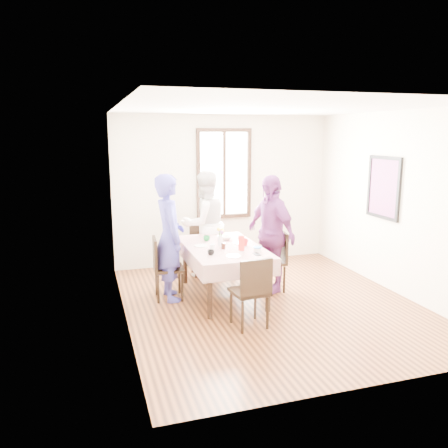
# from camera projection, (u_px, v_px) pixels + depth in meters

# --- Properties ---
(ground) EXTENTS (4.50, 4.50, 0.00)m
(ground) POSITION_uv_depth(u_px,v_px,m) (270.00, 304.00, 6.39)
(ground) COLOR #33190E
(ground) RESTS_ON ground
(back_wall) EXTENTS (4.00, 0.00, 4.00)m
(back_wall) POSITION_uv_depth(u_px,v_px,m) (224.00, 190.00, 8.23)
(back_wall) COLOR beige
(back_wall) RESTS_ON ground
(right_wall) EXTENTS (0.00, 4.50, 4.50)m
(right_wall) POSITION_uv_depth(u_px,v_px,m) (397.00, 203.00, 6.70)
(right_wall) COLOR beige
(right_wall) RESTS_ON ground
(window_frame) EXTENTS (1.02, 0.06, 1.62)m
(window_frame) POSITION_uv_depth(u_px,v_px,m) (224.00, 174.00, 8.15)
(window_frame) COLOR black
(window_frame) RESTS_ON back_wall
(window_pane) EXTENTS (0.90, 0.02, 1.50)m
(window_pane) POSITION_uv_depth(u_px,v_px,m) (224.00, 174.00, 8.16)
(window_pane) COLOR white
(window_pane) RESTS_ON back_wall
(art_poster) EXTENTS (0.04, 0.76, 0.96)m
(art_poster) POSITION_uv_depth(u_px,v_px,m) (384.00, 188.00, 6.94)
(art_poster) COLOR red
(art_poster) RESTS_ON right_wall
(dining_table) EXTENTS (0.93, 1.61, 0.75)m
(dining_table) POSITION_uv_depth(u_px,v_px,m) (223.00, 272.00, 6.62)
(dining_table) COLOR black
(dining_table) RESTS_ON ground
(tablecloth) EXTENTS (1.05, 1.73, 0.01)m
(tablecloth) POSITION_uv_depth(u_px,v_px,m) (223.00, 247.00, 6.55)
(tablecloth) COLOR #55080D
(tablecloth) RESTS_ON dining_table
(chair_left) EXTENTS (0.45, 0.45, 0.91)m
(chair_left) POSITION_uv_depth(u_px,v_px,m) (169.00, 268.00, 6.52)
(chair_left) COLOR black
(chair_left) RESTS_ON ground
(chair_right) EXTENTS (0.47, 0.47, 0.91)m
(chair_right) POSITION_uv_depth(u_px,v_px,m) (271.00, 261.00, 6.88)
(chair_right) COLOR black
(chair_right) RESTS_ON ground
(chair_far) EXTENTS (0.44, 0.44, 0.91)m
(chair_far) POSITION_uv_depth(u_px,v_px,m) (204.00, 248.00, 7.65)
(chair_far) COLOR black
(chair_far) RESTS_ON ground
(chair_near) EXTENTS (0.46, 0.46, 0.91)m
(chair_near) POSITION_uv_depth(u_px,v_px,m) (249.00, 291.00, 5.57)
(chair_near) COLOR black
(chair_near) RESTS_ON ground
(person_left) EXTENTS (0.47, 0.68, 1.82)m
(person_left) POSITION_uv_depth(u_px,v_px,m) (169.00, 237.00, 6.44)
(person_left) COLOR #3C3790
(person_left) RESTS_ON ground
(person_far) EXTENTS (1.00, 0.87, 1.77)m
(person_far) POSITION_uv_depth(u_px,v_px,m) (204.00, 224.00, 7.54)
(person_far) COLOR silver
(person_far) RESTS_ON ground
(person_right) EXTENTS (0.68, 1.12, 1.77)m
(person_right) POSITION_uv_depth(u_px,v_px,m) (270.00, 234.00, 6.79)
(person_right) COLOR #682A67
(person_right) RESTS_ON ground
(mug_black) EXTENTS (0.12, 0.12, 0.07)m
(mug_black) POSITION_uv_depth(u_px,v_px,m) (211.00, 253.00, 6.06)
(mug_black) COLOR black
(mug_black) RESTS_ON tablecloth
(mug_flag) EXTENTS (0.15, 0.15, 0.10)m
(mug_flag) POSITION_uv_depth(u_px,v_px,m) (245.00, 242.00, 6.57)
(mug_flag) COLOR red
(mug_flag) RESTS_ON tablecloth
(mug_green) EXTENTS (0.11, 0.11, 0.08)m
(mug_green) POSITION_uv_depth(u_px,v_px,m) (207.00, 238.00, 6.86)
(mug_green) COLOR #0C7226
(mug_green) RESTS_ON tablecloth
(serving_bowl) EXTENTS (0.25, 0.25, 0.06)m
(serving_bowl) POSITION_uv_depth(u_px,v_px,m) (224.00, 238.00, 6.94)
(serving_bowl) COLOR white
(serving_bowl) RESTS_ON tablecloth
(juice_carton) EXTENTS (0.07, 0.07, 0.21)m
(juice_carton) POSITION_uv_depth(u_px,v_px,m) (241.00, 243.00, 6.29)
(juice_carton) COLOR red
(juice_carton) RESTS_ON tablecloth
(butter_tub) EXTENTS (0.11, 0.11, 0.05)m
(butter_tub) POSITION_uv_depth(u_px,v_px,m) (257.00, 249.00, 6.26)
(butter_tub) COLOR white
(butter_tub) RESTS_ON tablecloth
(jam_jar) EXTENTS (0.06, 0.06, 0.08)m
(jam_jar) POSITION_uv_depth(u_px,v_px,m) (223.00, 246.00, 6.38)
(jam_jar) COLOR black
(jam_jar) RESTS_ON tablecloth
(drinking_glass) EXTENTS (0.07, 0.07, 0.10)m
(drinking_glass) POSITION_uv_depth(u_px,v_px,m) (212.00, 248.00, 6.27)
(drinking_glass) COLOR silver
(drinking_glass) RESTS_ON tablecloth
(smartphone) EXTENTS (0.08, 0.15, 0.01)m
(smartphone) POSITION_uv_depth(u_px,v_px,m) (257.00, 254.00, 6.09)
(smartphone) COLOR black
(smartphone) RESTS_ON tablecloth
(flower_vase) EXTENTS (0.07, 0.07, 0.15)m
(flower_vase) POSITION_uv_depth(u_px,v_px,m) (221.00, 241.00, 6.57)
(flower_vase) COLOR silver
(flower_vase) RESTS_ON tablecloth
(plate_left) EXTENTS (0.20, 0.20, 0.01)m
(plate_left) POSITION_uv_depth(u_px,v_px,m) (201.00, 246.00, 6.55)
(plate_left) COLOR white
(plate_left) RESTS_ON tablecloth
(plate_right) EXTENTS (0.20, 0.20, 0.01)m
(plate_right) POSITION_uv_depth(u_px,v_px,m) (240.00, 243.00, 6.71)
(plate_right) COLOR white
(plate_right) RESTS_ON tablecloth
(plate_near) EXTENTS (0.20, 0.20, 0.01)m
(plate_near) POSITION_uv_depth(u_px,v_px,m) (234.00, 256.00, 6.00)
(plate_near) COLOR white
(plate_near) RESTS_ON tablecloth
(butter_lid) EXTENTS (0.12, 0.12, 0.01)m
(butter_lid) POSITION_uv_depth(u_px,v_px,m) (257.00, 247.00, 6.25)
(butter_lid) COLOR blue
(butter_lid) RESTS_ON butter_tub
(flower_bunch) EXTENTS (0.09, 0.09, 0.10)m
(flower_bunch) POSITION_uv_depth(u_px,v_px,m) (221.00, 232.00, 6.54)
(flower_bunch) COLOR yellow
(flower_bunch) RESTS_ON flower_vase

